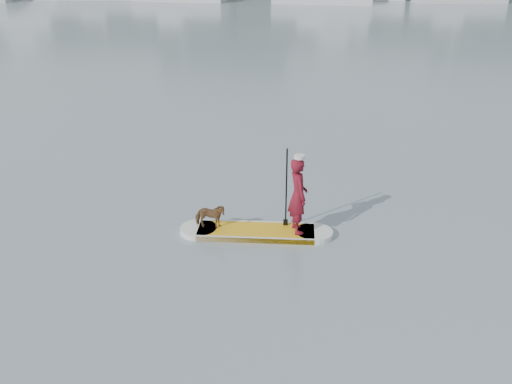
{
  "coord_description": "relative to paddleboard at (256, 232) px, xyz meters",
  "views": [
    {
      "loc": [
        -3.08,
        -10.82,
        5.93
      ],
      "look_at": [
        -3.64,
        -0.03,
        1.0
      ],
      "focal_mm": 40.0,
      "sensor_mm": 36.0,
      "label": 1
    }
  ],
  "objects": [
    {
      "name": "paddleboard",
      "position": [
        0.0,
        0.0,
        0.0
      ],
      "size": [
        3.3,
        0.84,
        0.12
      ],
      "rotation": [
        0.0,
        0.0,
        -0.02
      ],
      "color": "gold",
      "rests_on": "ground"
    },
    {
      "name": "ground",
      "position": [
        3.64,
        0.03,
        -0.06
      ],
      "size": [
        140.0,
        140.0,
        0.0
      ],
      "primitive_type": "plane",
      "color": "slate",
      "rests_on": "ground"
    },
    {
      "name": "paddler",
      "position": [
        0.88,
        -0.01,
        0.89
      ],
      "size": [
        0.54,
        0.68,
        1.65
      ],
      "primitive_type": "imported",
      "rotation": [
        0.0,
        0.0,
        1.83
      ],
      "color": "maroon",
      "rests_on": "paddleboard"
    },
    {
      "name": "paddle",
      "position": [
        0.63,
        0.22,
        0.74
      ],
      "size": [
        0.1,
        0.3,
        2.0
      ],
      "rotation": [
        0.0,
        0.0,
        -0.02
      ],
      "color": "black",
      "rests_on": "ground"
    },
    {
      "name": "white_cap",
      "position": [
        0.88,
        -0.01,
        1.75
      ],
      "size": [
        0.22,
        0.22,
        0.07
      ],
      "primitive_type": "cylinder",
      "color": "silver",
      "rests_on": "paddler"
    },
    {
      "name": "dog",
      "position": [
        -0.99,
        0.02,
        0.34
      ],
      "size": [
        0.67,
        0.31,
        0.56
      ],
      "primitive_type": "imported",
      "rotation": [
        0.0,
        0.0,
        1.55
      ],
      "color": "#55321D",
      "rests_on": "paddleboard"
    }
  ]
}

